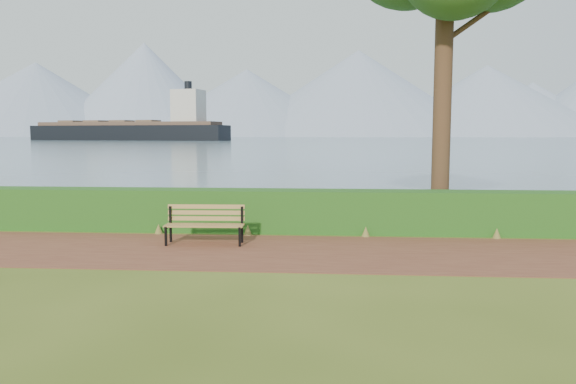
{
  "coord_description": "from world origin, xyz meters",
  "views": [
    {
      "loc": [
        0.8,
        -10.6,
        2.34
      ],
      "look_at": [
        -0.1,
        1.2,
        1.1
      ],
      "focal_mm": 35.0,
      "sensor_mm": 36.0,
      "label": 1
    }
  ],
  "objects": [
    {
      "name": "water",
      "position": [
        0.0,
        260.0,
        0.01
      ],
      "size": [
        700.0,
        510.0,
        0.0
      ],
      "primitive_type": "cube",
      "color": "slate",
      "rests_on": "ground"
    },
    {
      "name": "path",
      "position": [
        0.0,
        0.3,
        0.01
      ],
      "size": [
        40.0,
        3.4,
        0.01
      ],
      "primitive_type": "cube",
      "color": "brown",
      "rests_on": "ground"
    },
    {
      "name": "mountains",
      "position": [
        -9.17,
        406.05,
        27.7
      ],
      "size": [
        585.0,
        190.0,
        70.0
      ],
      "color": "#7D8EA7",
      "rests_on": "ground"
    },
    {
      "name": "ground",
      "position": [
        0.0,
        0.0,
        0.0
      ],
      "size": [
        140.0,
        140.0,
        0.0
      ],
      "primitive_type": "plane",
      "color": "#425317",
      "rests_on": "ground"
    },
    {
      "name": "hedge",
      "position": [
        0.0,
        2.6,
        0.5
      ],
      "size": [
        32.0,
        0.85,
        1.0
      ],
      "primitive_type": "cube",
      "color": "#1F4714",
      "rests_on": "ground"
    },
    {
      "name": "bench",
      "position": [
        -1.85,
        0.97,
        0.48
      ],
      "size": [
        1.67,
        0.54,
        0.83
      ],
      "rotation": [
        0.0,
        0.0,
        0.03
      ],
      "color": "black",
      "rests_on": "ground"
    },
    {
      "name": "cargo_ship",
      "position": [
        -62.43,
        167.12,
        3.02
      ],
      "size": [
        67.6,
        22.96,
        20.29
      ],
      "rotation": [
        0.0,
        0.0,
        -0.19
      ],
      "color": "black",
      "rests_on": "ground"
    }
  ]
}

